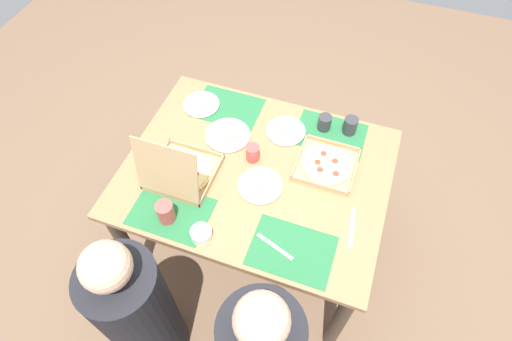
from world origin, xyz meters
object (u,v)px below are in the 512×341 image
condiment_bowl (201,234)px  cup_dark (350,126)px  plate_middle (260,185)px  diner_right_seat (139,313)px  pizza_box_corner_left (326,165)px  pizza_box_center (180,172)px  plate_near_right (285,131)px  cup_spare (253,153)px  plate_far_right (228,135)px  plate_far_left (202,105)px  cup_clear_right (166,212)px  cup_red (325,123)px

condiment_bowl → cup_dark: bearing=-120.4°
plate_middle → diner_right_seat: 0.80m
pizza_box_corner_left → pizza_box_center: bearing=25.4°
plate_near_right → cup_spare: cup_spare is taller
plate_middle → diner_right_seat: size_ratio=0.19×
pizza_box_center → plate_near_right: 0.60m
plate_far_right → condiment_bowl: bearing=100.2°
plate_far_left → cup_dark: bearing=-173.9°
plate_middle → cup_spare: 0.18m
pizza_box_corner_left → plate_near_right: bearing=-29.9°
plate_far_left → diner_right_seat: 1.11m
cup_clear_right → plate_near_right: bearing=-117.5°
plate_near_right → plate_far_right: size_ratio=0.88×
diner_right_seat → cup_red: bearing=-115.0°
pizza_box_center → cup_dark: pizza_box_center is taller
plate_near_right → cup_clear_right: cup_clear_right is taller
plate_far_left → cup_spare: cup_spare is taller
plate_middle → cup_clear_right: size_ratio=1.97×
plate_far_left → cup_red: bearing=-174.3°
plate_near_right → cup_spare: size_ratio=2.31×
pizza_box_center → plate_far_right: pizza_box_center is taller
cup_spare → cup_dark: (-0.42, -0.34, 0.00)m
plate_near_right → plate_middle: size_ratio=0.96×
pizza_box_center → cup_spare: 0.37m
plate_middle → condiment_bowl: size_ratio=2.27×
cup_red → cup_spare: size_ratio=0.95×
plate_far_left → condiment_bowl: bearing=113.8°
plate_middle → condiment_bowl: bearing=65.2°
cup_dark → condiment_bowl: 0.95m
plate_near_right → plate_far_left: same height
cup_red → cup_spare: 0.43m
plate_far_left → condiment_bowl: condiment_bowl is taller
pizza_box_center → plate_far_right: size_ratio=1.44×
cup_red → diner_right_seat: size_ratio=0.08×
plate_far_right → plate_far_left: bearing=-35.4°
plate_middle → cup_dark: cup_dark is taller
plate_far_right → cup_dark: size_ratio=2.45×
pizza_box_corner_left → plate_middle: 0.35m
cup_red → cup_clear_right: size_ratio=0.78×
pizza_box_center → condiment_bowl: size_ratio=3.57×
plate_middle → condiment_bowl: 0.37m
pizza_box_center → cup_spare: bearing=-140.9°
plate_far_left → diner_right_seat: bearing=97.4°
cup_red → plate_near_right: bearing=27.5°
plate_far_left → pizza_box_corner_left: bearing=166.7°
plate_near_right → condiment_bowl: size_ratio=2.17×
plate_middle → condiment_bowl: (0.16, 0.34, 0.01)m
cup_clear_right → plate_middle: bearing=-138.0°
condiment_bowl → cup_clear_right: bearing=-9.8°
plate_near_right → diner_right_seat: 1.13m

